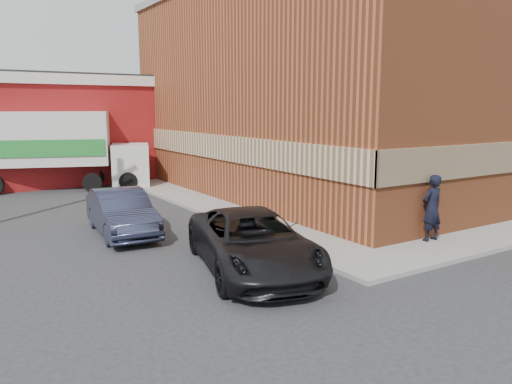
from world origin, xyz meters
TOP-DOWN VIEW (x-y plane):
  - ground at (0.00, 0.00)m, footprint 90.00×90.00m
  - brick_building at (8.50, 9.00)m, footprint 14.25×18.25m
  - sidewalk_west at (0.60, 9.00)m, footprint 1.80×18.00m
  - man at (3.51, -0.25)m, footprint 0.70×0.46m
  - sedan at (-3.64, 5.65)m, footprint 1.82×4.34m
  - suv_a at (-2.06, 0.50)m, footprint 3.66×5.62m
  - box_truck at (-3.31, 15.76)m, footprint 7.86×4.59m

SIDE VIEW (x-z plane):
  - ground at x=0.00m, z-range 0.00..0.00m
  - sidewalk_west at x=0.60m, z-range 0.00..0.12m
  - sedan at x=-3.64m, z-range 0.00..1.39m
  - suv_a at x=-2.06m, z-range 0.00..1.44m
  - man at x=3.51m, z-range 0.12..2.03m
  - box_truck at x=-3.31m, z-range 0.29..4.01m
  - brick_building at x=8.50m, z-range 0.00..9.36m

